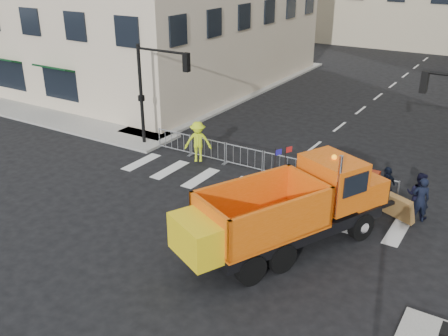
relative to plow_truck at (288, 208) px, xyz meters
The scene contains 10 objects.
ground 4.06m from the plow_truck, 143.97° to the right, with size 120.00×120.00×0.00m, color black.
sidewalk_back 7.15m from the plow_truck, 115.60° to the left, with size 64.00×5.00×0.15m, color gray.
traffic_light_left 12.28m from the plow_truck, 154.30° to the left, with size 0.18×0.18×5.40m, color black.
crowd_barriers 6.67m from the plow_truck, 124.90° to the left, with size 12.60×0.60×1.10m, color #9EA0A5, non-canonical shape.
plow_truck is the anchor object (origin of this frame).
cop_a 5.75m from the plow_truck, 51.93° to the left, with size 0.67×0.44×1.84m, color black.
cop_b 5.90m from the plow_truck, 55.03° to the left, with size 0.92×0.72×1.89m, color black.
cop_c 5.29m from the plow_truck, 66.18° to the left, with size 1.09×0.45×1.86m, color black.
worker 8.40m from the plow_truck, 146.36° to the left, with size 1.31×0.75×2.03m, color #CAE51A.
newspaper_box 5.68m from the plow_truck, 75.40° to the left, with size 0.45×0.40×1.10m, color #AB260D.
Camera 1 is at (9.17, -11.78, 9.69)m, focal length 40.00 mm.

